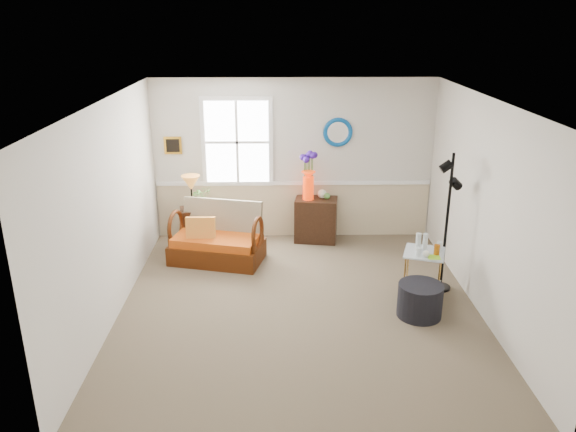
{
  "coord_description": "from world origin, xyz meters",
  "views": [
    {
      "loc": [
        -0.26,
        -6.31,
        3.52
      ],
      "look_at": [
        -0.13,
        0.37,
        1.11
      ],
      "focal_mm": 35.0,
      "sensor_mm": 36.0,
      "label": 1
    }
  ],
  "objects_px": {
    "side_table": "(423,274)",
    "ottoman": "(420,300)",
    "loveseat": "(217,234)",
    "cabinet": "(316,220)",
    "floor_lamp": "(447,223)",
    "lamp_stand": "(194,228)"
  },
  "relations": [
    {
      "from": "lamp_stand",
      "to": "ottoman",
      "type": "height_order",
      "value": "lamp_stand"
    },
    {
      "from": "lamp_stand",
      "to": "ottoman",
      "type": "relative_size",
      "value": 1.18
    },
    {
      "from": "loveseat",
      "to": "ottoman",
      "type": "relative_size",
      "value": 2.44
    },
    {
      "from": "floor_lamp",
      "to": "cabinet",
      "type": "bearing_deg",
      "value": 129.5
    },
    {
      "from": "lamp_stand",
      "to": "ottoman",
      "type": "bearing_deg",
      "value": -36.2
    },
    {
      "from": "loveseat",
      "to": "ottoman",
      "type": "xyz_separation_m",
      "value": [
        2.65,
        -1.7,
        -0.23
      ]
    },
    {
      "from": "loveseat",
      "to": "floor_lamp",
      "type": "height_order",
      "value": "floor_lamp"
    },
    {
      "from": "loveseat",
      "to": "side_table",
      "type": "xyz_separation_m",
      "value": [
        2.8,
        -1.19,
        -0.12
      ]
    },
    {
      "from": "ottoman",
      "to": "loveseat",
      "type": "bearing_deg",
      "value": 147.38
    },
    {
      "from": "side_table",
      "to": "ottoman",
      "type": "height_order",
      "value": "side_table"
    },
    {
      "from": "loveseat",
      "to": "lamp_stand",
      "type": "relative_size",
      "value": 2.07
    },
    {
      "from": "lamp_stand",
      "to": "side_table",
      "type": "relative_size",
      "value": 1.01
    },
    {
      "from": "side_table",
      "to": "floor_lamp",
      "type": "height_order",
      "value": "floor_lamp"
    },
    {
      "from": "floor_lamp",
      "to": "side_table",
      "type": "bearing_deg",
      "value": -148.07
    },
    {
      "from": "lamp_stand",
      "to": "floor_lamp",
      "type": "bearing_deg",
      "value": -23.33
    },
    {
      "from": "loveseat",
      "to": "cabinet",
      "type": "distance_m",
      "value": 1.73
    },
    {
      "from": "side_table",
      "to": "cabinet",
      "type": "bearing_deg",
      "value": 122.58
    },
    {
      "from": "loveseat",
      "to": "side_table",
      "type": "relative_size",
      "value": 2.1
    },
    {
      "from": "cabinet",
      "to": "lamp_stand",
      "type": "bearing_deg",
      "value": -164.76
    },
    {
      "from": "loveseat",
      "to": "floor_lamp",
      "type": "bearing_deg",
      "value": -3.49
    },
    {
      "from": "cabinet",
      "to": "side_table",
      "type": "height_order",
      "value": "cabinet"
    },
    {
      "from": "loveseat",
      "to": "cabinet",
      "type": "relative_size",
      "value": 1.87
    }
  ]
}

